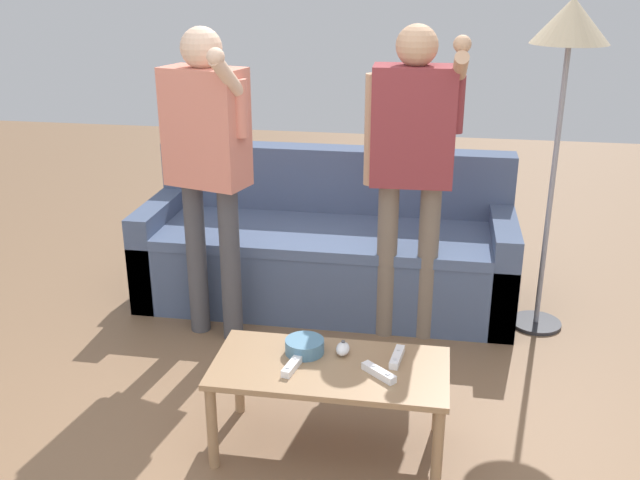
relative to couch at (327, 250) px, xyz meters
name	(u,v)px	position (x,y,z in m)	size (l,w,h in m)	color
ground_plane	(290,441)	(0.07, -1.47, -0.30)	(12.00, 12.00, 0.00)	brown
couch	(327,250)	(0.00, 0.00, 0.00)	(2.17, 0.83, 0.86)	#475675
coffee_table	(330,377)	(0.24, -1.49, 0.04)	(0.96, 0.46, 0.40)	#997551
snack_bowl	(305,346)	(0.12, -1.40, 0.13)	(0.16, 0.16, 0.06)	teal
game_remote_nunchuk	(343,349)	(0.28, -1.39, 0.12)	(0.06, 0.09, 0.05)	white
floor_lamp	(569,42)	(1.23, -0.19, 1.25)	(0.39, 0.39, 1.77)	#2D2D33
player_right	(412,150)	(0.50, -0.42, 0.74)	(0.49, 0.32, 1.65)	#756656
player_left	(207,151)	(-0.53, -0.59, 0.73)	(0.47, 0.44, 1.64)	#47474C
game_remote_wand_near	(293,365)	(0.10, -1.53, 0.11)	(0.07, 0.16, 0.03)	white
game_remote_wand_far	(397,357)	(0.51, -1.40, 0.11)	(0.06, 0.16, 0.03)	white
game_remote_wand_spare	(379,373)	(0.45, -1.53, 0.11)	(0.15, 0.13, 0.03)	white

